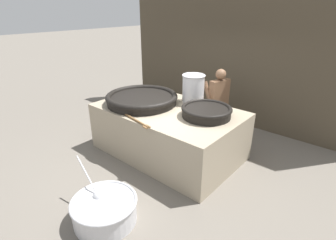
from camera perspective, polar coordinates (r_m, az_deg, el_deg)
The scene contains 9 objects.
ground_plane at distance 5.77m, azimuth 0.00°, elevation -6.90°, with size 60.00×60.00×0.00m, color slate.
back_wall at distance 7.14m, azimuth 13.93°, elevation 15.95°, with size 6.51×0.24×4.12m, color #4C4233.
hearth_platform at distance 5.53m, azimuth 0.00°, elevation -2.39°, with size 2.94×1.82×1.01m.
giant_wok_near at distance 5.62m, azimuth -5.72°, elevation 4.70°, with size 1.53×1.53×0.21m.
giant_wok_far at distance 4.96m, azimuth 8.37°, elevation 1.91°, with size 0.95×0.95×0.20m.
stock_pot at distance 5.63m, azimuth 5.52°, elevation 6.90°, with size 0.49×0.49×0.61m.
stirring_paddle at distance 4.95m, azimuth -8.36°, elevation 0.73°, with size 1.34×0.31×0.04m.
cook at distance 6.11m, azimuth 10.89°, elevation 3.81°, with size 0.47×0.66×1.67m.
prep_bowl_vegetables at distance 4.14m, azimuth -13.63°, elevation -18.32°, with size 1.25×0.97×0.77m.
Camera 1 is at (3.25, -3.77, 2.93)m, focal length 28.00 mm.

